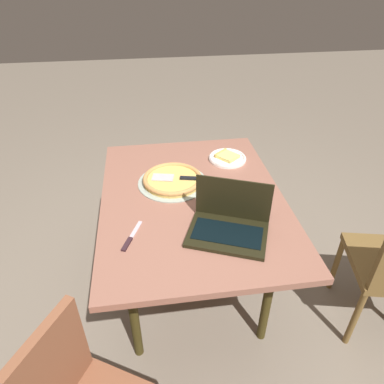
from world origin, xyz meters
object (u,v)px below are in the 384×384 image
Objects in this scene: laptop at (229,223)px; table_knife at (130,239)px; dining_table at (193,208)px; pizza_tray at (173,180)px; pizza_plate at (227,158)px.

table_knife is (0.01, 0.44, -0.04)m from laptop.
pizza_tray is (0.14, 0.09, 0.10)m from dining_table.
laptop is at bearing -90.77° from table_knife.
laptop reaches higher than pizza_plate.
pizza_tray is at bearing 31.93° from dining_table.
pizza_plate reaches higher than table_knife.
laptop is 2.13× the size of table_knife.
dining_table is 3.32× the size of pizza_tray.
pizza_plate is 0.60× the size of pizza_tray.
dining_table is 0.19m from pizza_tray.
table_knife reaches higher than dining_table.
pizza_plate is 0.86m from table_knife.
pizza_plate is 0.41m from pizza_tray.
pizza_tray is (0.43, 0.21, -0.02)m from laptop.
laptop is 1.83× the size of pizza_plate.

